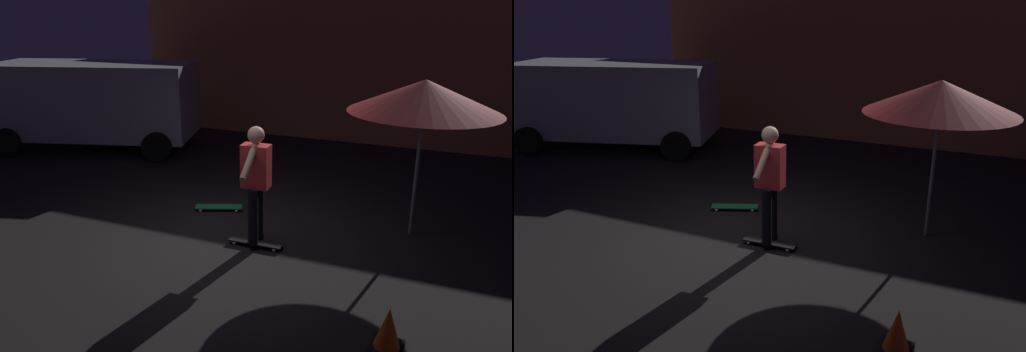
# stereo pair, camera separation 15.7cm
# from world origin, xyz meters

# --- Properties ---
(ground_plane) EXTENTS (28.00, 28.00, 0.00)m
(ground_plane) POSITION_xyz_m (0.00, 0.00, 0.00)
(ground_plane) COLOR black
(low_building) EXTENTS (13.25, 3.36, 3.49)m
(low_building) POSITION_xyz_m (1.32, 8.15, 1.75)
(low_building) COLOR #C67A47
(low_building) RESTS_ON ground_plane
(parked_van) EXTENTS (4.95, 3.30, 2.03)m
(parked_van) POSITION_xyz_m (-5.04, 3.61, 1.16)
(parked_van) COLOR #B2B2B7
(parked_van) RESTS_ON ground_plane
(patio_umbrella) EXTENTS (2.10, 2.10, 2.30)m
(patio_umbrella) POSITION_xyz_m (2.52, 1.45, 2.07)
(patio_umbrella) COLOR slate
(patio_umbrella) RESTS_ON ground_plane
(skateboard_ridden) EXTENTS (0.78, 0.23, 0.07)m
(skateboard_ridden) POSITION_xyz_m (0.53, 0.19, 0.06)
(skateboard_ridden) COLOR black
(skateboard_ridden) RESTS_ON ground_plane
(skateboard_spare) EXTENTS (0.80, 0.48, 0.07)m
(skateboard_spare) POSITION_xyz_m (-0.55, 1.16, 0.06)
(skateboard_spare) COLOR green
(skateboard_spare) RESTS_ON ground_plane
(skater) EXTENTS (0.38, 0.98, 1.67)m
(skater) POSITION_xyz_m (0.53, 0.19, 1.04)
(skater) COLOR black
(skater) RESTS_ON skateboard_ridden
(traffic_cone) EXTENTS (0.34, 0.34, 0.46)m
(traffic_cone) POSITION_xyz_m (2.60, -1.39, 0.21)
(traffic_cone) COLOR black
(traffic_cone) RESTS_ON ground_plane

